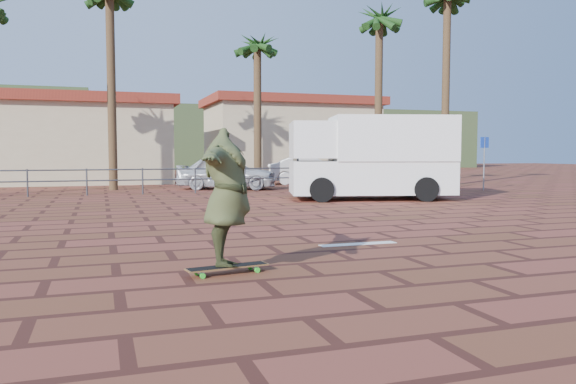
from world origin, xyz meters
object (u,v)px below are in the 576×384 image
object	(u,v)px
longboard	(227,267)
car_silver	(227,172)
skateboarder	(227,197)
campervan	(372,156)
car_white	(310,170)

from	to	relation	value
longboard	car_silver	size ratio (longest dim) A/B	0.26
skateboarder	campervan	size ratio (longest dim) A/B	0.38
campervan	car_white	size ratio (longest dim) A/B	1.35
skateboarder	campervan	bearing A→B (deg)	-17.27
skateboarder	campervan	xyz separation A→B (m)	(7.20, 10.07, 0.47)
longboard	campervan	world-z (taller)	campervan
skateboarder	car_silver	distance (m)	17.15
campervan	skateboarder	bearing A→B (deg)	-110.83
campervan	car_silver	bearing A→B (deg)	132.73
longboard	campervan	bearing A→B (deg)	44.73
skateboarder	car_white	world-z (taller)	skateboarder
campervan	car_white	bearing A→B (deg)	97.00
campervan	car_silver	xyz separation A→B (m)	(-3.55, 6.68, -0.74)
car_silver	car_white	world-z (taller)	car_silver
car_silver	skateboarder	bearing A→B (deg)	-169.45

